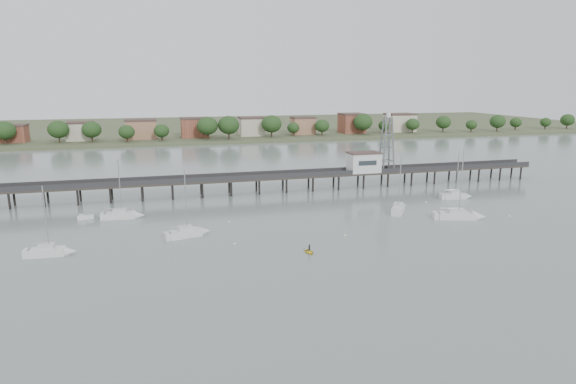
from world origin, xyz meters
name	(u,v)px	position (x,y,z in m)	size (l,w,h in m)	color
ground_plane	(370,287)	(0.00, 0.00, 0.00)	(500.00, 500.00, 0.00)	slate
pier	(271,177)	(0.00, 60.00, 3.79)	(150.00, 5.00, 5.50)	#2D2823
pier_building	(364,162)	(25.00, 60.00, 6.67)	(8.40, 5.40, 5.30)	silver
lattice_tower	(387,145)	(31.50, 60.00, 11.10)	(3.20, 3.20, 15.50)	slate
sailboat_a	(54,252)	(-43.88, 24.20, 0.65)	(7.27, 2.40, 11.98)	silver
sailboat_b	(126,215)	(-34.07, 44.10, 0.64)	(7.96, 2.81, 12.97)	silver
sailboat_c	(399,208)	(22.51, 34.98, 0.64)	(6.36, 7.69, 12.94)	silver
sailboat_e	(458,196)	(41.65, 41.71, 0.65)	(7.37, 3.10, 11.91)	silver
sailboat_d	(465,216)	(32.48, 25.96, 0.63)	(10.03, 5.60, 15.77)	silver
sailboat_f	(191,233)	(-21.96, 28.79, 0.64)	(8.02, 4.18, 12.77)	silver
white_tender	(85,217)	(-42.13, 45.53, 0.37)	(3.30, 1.90, 1.21)	silver
yellow_dinghy	(309,253)	(-4.04, 14.88, 0.00)	(1.69, 0.49, 2.36)	yellow
dinghy_occupant	(309,253)	(-4.04, 14.88, 0.00)	(0.44, 1.22, 0.29)	black
mooring_buoys	(356,222)	(10.08, 29.03, 0.08)	(58.27, 19.17, 0.39)	beige
far_shore	(206,127)	(0.36, 239.58, 0.95)	(500.00, 170.00, 10.40)	#475133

